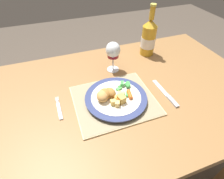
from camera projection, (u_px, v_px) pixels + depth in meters
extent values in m
plane|color=#4C4238|center=(118.00, 164.00, 1.29)|extent=(6.00, 6.00, 0.00)
cube|color=olive|center=(122.00, 94.00, 0.81)|extent=(1.30, 0.81, 0.04)
cube|color=olive|center=(17.00, 121.00, 1.15)|extent=(0.06, 0.06, 0.70)
cube|color=olive|center=(171.00, 82.00, 1.45)|extent=(0.06, 0.06, 0.70)
cube|color=#CCB789|center=(114.00, 100.00, 0.75)|extent=(0.34, 0.29, 0.01)
cube|color=gray|center=(114.00, 100.00, 0.75)|extent=(0.33, 0.28, 0.00)
cylinder|color=white|center=(116.00, 99.00, 0.74)|extent=(0.21, 0.21, 0.01)
cylinder|color=navy|center=(116.00, 97.00, 0.73)|extent=(0.26, 0.26, 0.01)
cylinder|color=white|center=(116.00, 97.00, 0.73)|extent=(0.21, 0.21, 0.00)
ellipsoid|color=#A87033|center=(105.00, 94.00, 0.71)|extent=(0.07, 0.08, 0.04)
ellipsoid|color=tan|center=(103.00, 96.00, 0.70)|extent=(0.06, 0.07, 0.04)
ellipsoid|color=#A87033|center=(110.00, 93.00, 0.72)|extent=(0.06, 0.07, 0.04)
ellipsoid|color=#A87033|center=(103.00, 95.00, 0.71)|extent=(0.07, 0.07, 0.04)
cube|color=#4CA84C|center=(119.00, 89.00, 0.76)|extent=(0.03, 0.02, 0.01)
cube|color=#4CA84C|center=(123.00, 94.00, 0.73)|extent=(0.02, 0.03, 0.01)
cube|color=green|center=(128.00, 83.00, 0.78)|extent=(0.02, 0.03, 0.01)
cube|color=green|center=(121.00, 84.00, 0.77)|extent=(0.02, 0.03, 0.01)
cube|color=#338438|center=(128.00, 94.00, 0.74)|extent=(0.03, 0.03, 0.01)
cube|color=#4CA84C|center=(121.00, 87.00, 0.77)|extent=(0.02, 0.01, 0.01)
cube|color=#338438|center=(121.00, 94.00, 0.73)|extent=(0.02, 0.01, 0.01)
cube|color=#338438|center=(127.00, 85.00, 0.77)|extent=(0.02, 0.03, 0.01)
cylinder|color=orange|center=(130.00, 94.00, 0.73)|extent=(0.02, 0.05, 0.02)
cylinder|color=orange|center=(119.00, 99.00, 0.71)|extent=(0.05, 0.03, 0.02)
cylinder|color=orange|center=(121.00, 99.00, 0.71)|extent=(0.02, 0.04, 0.02)
cube|color=silver|center=(60.00, 111.00, 0.70)|extent=(0.02, 0.09, 0.01)
cube|color=silver|center=(58.00, 102.00, 0.74)|extent=(0.01, 0.02, 0.01)
cube|color=silver|center=(58.00, 98.00, 0.76)|extent=(0.00, 0.02, 0.00)
cube|color=silver|center=(57.00, 99.00, 0.76)|extent=(0.00, 0.02, 0.00)
cube|color=silver|center=(56.00, 99.00, 0.75)|extent=(0.00, 0.02, 0.00)
cube|color=silver|center=(56.00, 99.00, 0.75)|extent=(0.00, 0.02, 0.00)
cube|color=silver|center=(160.00, 88.00, 0.81)|extent=(0.02, 0.12, 0.00)
cube|color=#B2B2B7|center=(173.00, 101.00, 0.74)|extent=(0.02, 0.07, 0.01)
cylinder|color=silver|center=(113.00, 69.00, 0.92)|extent=(0.06, 0.06, 0.00)
cylinder|color=silver|center=(113.00, 63.00, 0.89)|extent=(0.01, 0.01, 0.07)
ellipsoid|color=silver|center=(113.00, 50.00, 0.84)|extent=(0.07, 0.07, 0.08)
cylinder|color=maroon|center=(113.00, 54.00, 0.85)|extent=(0.06, 0.06, 0.04)
cylinder|color=gold|center=(148.00, 41.00, 0.98)|extent=(0.08, 0.08, 0.17)
cone|color=gold|center=(151.00, 23.00, 0.92)|extent=(0.08, 0.08, 0.04)
cylinder|color=gold|center=(152.00, 13.00, 0.88)|extent=(0.03, 0.03, 0.07)
cylinder|color=#BFB74C|center=(153.00, 5.00, 0.86)|extent=(0.03, 0.03, 0.01)
cylinder|color=white|center=(148.00, 42.00, 0.99)|extent=(0.08, 0.08, 0.06)
cube|color=gold|center=(121.00, 99.00, 0.70)|extent=(0.03, 0.04, 0.03)
cube|color=#DBB256|center=(113.00, 102.00, 0.69)|extent=(0.02, 0.02, 0.02)
cube|color=#DBB256|center=(117.00, 98.00, 0.71)|extent=(0.03, 0.02, 0.02)
cube|color=#E5BC66|center=(121.00, 95.00, 0.72)|extent=(0.04, 0.03, 0.03)
cube|color=#E5BC66|center=(117.00, 104.00, 0.69)|extent=(0.03, 0.03, 0.02)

